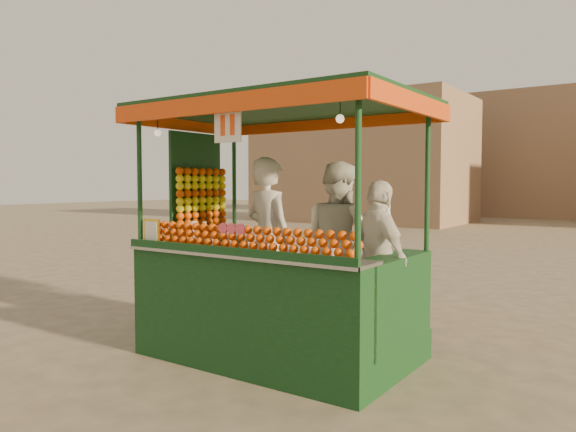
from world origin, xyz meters
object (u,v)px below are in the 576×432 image
Objects in this scene: juice_cart at (268,275)px; vendor_middle at (339,242)px; vendor_left at (269,240)px; vendor_right at (379,258)px.

juice_cart reaches higher than vendor_middle.
vendor_middle is (0.48, 0.68, 0.32)m from juice_cart.
juice_cart is at bearing 138.30° from vendor_left.
vendor_left reaches higher than vendor_middle.
vendor_left reaches higher than vendor_right.
juice_cart is 0.89m from vendor_middle.
vendor_left is 0.78m from vendor_middle.
vendor_right is (1.25, 0.20, -0.13)m from vendor_left.
vendor_middle is at bearing 15.23° from vendor_right.
juice_cart is 1.19m from vendor_right.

